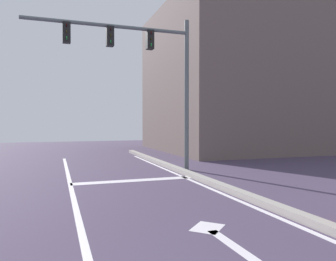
# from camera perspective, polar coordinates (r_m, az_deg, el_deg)

# --- Properties ---
(lane_line_center) EXTENTS (0.12, 20.00, 0.01)m
(lane_line_center) POSITION_cam_1_polar(r_m,az_deg,el_deg) (6.22, -15.53, -14.57)
(lane_line_center) COLOR silver
(lane_line_center) RESTS_ON ground
(lane_line_curbside) EXTENTS (0.12, 20.00, 0.01)m
(lane_line_curbside) POSITION_cam_1_polar(r_m,az_deg,el_deg) (7.26, 13.03, -12.21)
(lane_line_curbside) COLOR silver
(lane_line_curbside) RESTS_ON ground
(stop_bar) EXTENTS (3.55, 0.40, 0.01)m
(stop_bar) POSITION_cam_1_polar(r_m,az_deg,el_deg) (9.67, -6.13, -8.73)
(stop_bar) COLOR silver
(stop_bar) RESTS_ON ground
(lane_arrow_stem) EXTENTS (0.16, 1.40, 0.01)m
(lane_arrow_stem) POSITION_cam_1_polar(r_m,az_deg,el_deg) (4.82, 11.66, -19.35)
(lane_arrow_stem) COLOR silver
(lane_arrow_stem) RESTS_ON ground
(lane_arrow_head) EXTENTS (0.71, 0.71, 0.01)m
(lane_arrow_head) POSITION_cam_1_polar(r_m,az_deg,el_deg) (5.53, 6.95, -16.58)
(lane_arrow_head) COLOR silver
(lane_arrow_head) RESTS_ON ground
(curb_strip) EXTENTS (0.24, 24.00, 0.14)m
(curb_strip) POSITION_cam_1_polar(r_m,az_deg,el_deg) (7.38, 14.71, -11.47)
(curb_strip) COLOR #A09991
(curb_strip) RESTS_ON ground
(traffic_signal_mast) EXTENTS (5.55, 0.34, 5.35)m
(traffic_signal_mast) POSITION_cam_1_polar(r_m,az_deg,el_deg) (11.34, -4.63, 12.48)
(traffic_signal_mast) COLOR #586162
(traffic_signal_mast) RESTS_ON ground
(building_block) EXTENTS (13.43, 9.75, 8.54)m
(building_block) POSITION_cam_1_polar(r_m,az_deg,el_deg) (21.96, 16.30, 8.10)
(building_block) COLOR #6A5A54
(building_block) RESTS_ON ground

